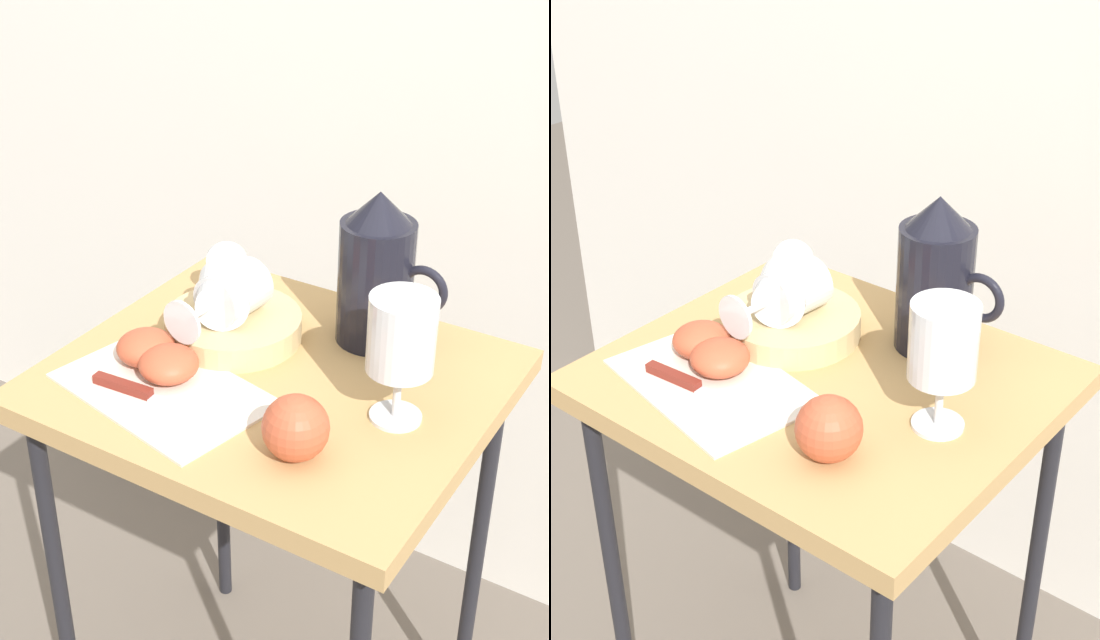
{
  "view_description": "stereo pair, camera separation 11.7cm",
  "coord_description": "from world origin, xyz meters",
  "views": [
    {
      "loc": [
        0.54,
        -0.86,
        1.35
      ],
      "look_at": [
        0.0,
        0.0,
        0.77
      ],
      "focal_mm": 52.38,
      "sensor_mm": 36.0,
      "label": 1
    },
    {
      "loc": [
        0.64,
        -0.8,
        1.35
      ],
      "look_at": [
        0.0,
        0.0,
        0.77
      ],
      "focal_mm": 52.38,
      "sensor_mm": 36.0,
      "label": 2
    }
  ],
  "objects": [
    {
      "name": "curtain_drape",
      "position": [
        0.0,
        0.51,
        0.93
      ],
      "size": [
        2.4,
        0.03,
        1.86
      ],
      "primitive_type": "cube",
      "color": "silver",
      "rests_on": "ground_plane"
    },
    {
      "name": "linen_napkin",
      "position": [
        -0.1,
        -0.11,
        0.7
      ],
      "size": [
        0.3,
        0.22,
        0.0
      ],
      "primitive_type": "cube",
      "rotation": [
        0.0,
        0.0,
        -0.21
      ],
      "color": "silver",
      "rests_on": "table"
    },
    {
      "name": "apple_half_right",
      "position": [
        -0.1,
        -0.09,
        0.72
      ],
      "size": [
        0.08,
        0.08,
        0.04
      ],
      "primitive_type": "ellipsoid",
      "color": "#C15133",
      "rests_on": "linen_napkin"
    },
    {
      "name": "table",
      "position": [
        0.0,
        0.0,
        0.62
      ],
      "size": [
        0.56,
        0.48,
        0.69
      ],
      "color": "tan",
      "rests_on": "ground_plane"
    },
    {
      "name": "wine_glass_upright",
      "position": [
        0.18,
        -0.01,
        0.8
      ],
      "size": [
        0.08,
        0.08,
        0.16
      ],
      "color": "silver",
      "rests_on": "table"
    },
    {
      "name": "pitcher",
      "position": [
        0.07,
        0.15,
        0.78
      ],
      "size": [
        0.15,
        0.1,
        0.22
      ],
      "color": "black",
      "rests_on": "table"
    },
    {
      "name": "wine_glass_tipped_far",
      "position": [
        -0.11,
        0.04,
        0.77
      ],
      "size": [
        0.13,
        0.16,
        0.07
      ],
      "color": "silver",
      "rests_on": "basket_tray"
    },
    {
      "name": "knife",
      "position": [
        -0.11,
        -0.14,
        0.7
      ],
      "size": [
        0.21,
        0.03,
        0.01
      ],
      "color": "silver",
      "rests_on": "linen_napkin"
    },
    {
      "name": "wine_glass_tipped_near",
      "position": [
        -0.1,
        0.04,
        0.77
      ],
      "size": [
        0.08,
        0.15,
        0.07
      ],
      "color": "silver",
      "rests_on": "basket_tray"
    },
    {
      "name": "apple_half_left",
      "position": [
        -0.16,
        -0.07,
        0.72
      ],
      "size": [
        0.08,
        0.08,
        0.04
      ],
      "primitive_type": "ellipsoid",
      "color": "#C15133",
      "rests_on": "linen_napkin"
    },
    {
      "name": "apple_whole",
      "position": [
        0.11,
        -0.13,
        0.73
      ],
      "size": [
        0.08,
        0.08,
        0.08
      ],
      "primitive_type": "sphere",
      "color": "#C15133",
      "rests_on": "table"
    },
    {
      "name": "basket_tray",
      "position": [
        -0.1,
        0.05,
        0.71
      ],
      "size": [
        0.19,
        0.19,
        0.03
      ],
      "primitive_type": "cylinder",
      "color": "tan",
      "rests_on": "table"
    }
  ]
}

